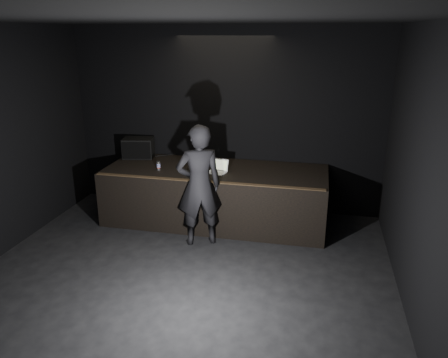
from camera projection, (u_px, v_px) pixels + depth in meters
name	position (u px, v px, depth m)	size (l,w,h in m)	color
ground	(167.00, 303.00, 5.70)	(7.00, 7.00, 0.00)	black
room_walls	(160.00, 154.00, 5.05)	(6.10, 7.10, 3.52)	black
stage_riser	(216.00, 195.00, 8.07)	(4.00, 1.50, 1.00)	black
riser_lip	(206.00, 181.00, 7.25)	(3.92, 0.10, 0.01)	brown
stage_monitor	(138.00, 148.00, 8.59)	(0.65, 0.53, 0.39)	black
cable	(155.00, 156.00, 8.69)	(0.02, 0.02, 0.90)	black
laptop	(218.00, 169.00, 7.72)	(0.38, 0.36, 0.22)	silver
beer_can	(159.00, 166.00, 7.83)	(0.07, 0.07, 0.16)	silver
plastic_cup	(189.00, 167.00, 7.88)	(0.09, 0.09, 0.11)	white
wii_remote	(192.00, 179.00, 7.34)	(0.04, 0.16, 0.03)	silver
person	(199.00, 186.00, 7.03)	(0.73, 0.48, 2.02)	black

